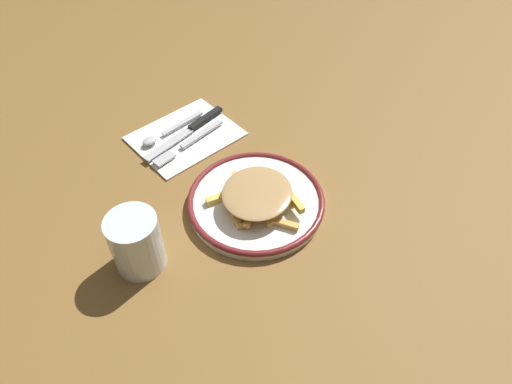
% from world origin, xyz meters
% --- Properties ---
extents(ground_plane, '(2.60, 2.60, 0.00)m').
position_xyz_m(ground_plane, '(0.00, 0.00, 0.00)').
color(ground_plane, brown).
extents(plate, '(0.24, 0.24, 0.02)m').
position_xyz_m(plate, '(0.00, 0.00, 0.01)').
color(plate, white).
rests_on(plate, ground_plane).
extents(fries_heap, '(0.17, 0.17, 0.04)m').
position_xyz_m(fries_heap, '(-0.00, 0.01, 0.04)').
color(fries_heap, gold).
rests_on(fries_heap, plate).
extents(napkin, '(0.17, 0.21, 0.01)m').
position_xyz_m(napkin, '(0.24, -0.03, 0.00)').
color(napkin, white).
rests_on(napkin, ground_plane).
extents(fork, '(0.03, 0.18, 0.01)m').
position_xyz_m(fork, '(0.21, -0.02, 0.01)').
color(fork, silver).
rests_on(fork, napkin).
extents(knife, '(0.03, 0.21, 0.01)m').
position_xyz_m(knife, '(0.24, -0.05, 0.01)').
color(knife, black).
rests_on(knife, napkin).
extents(spoon, '(0.02, 0.15, 0.01)m').
position_xyz_m(spoon, '(0.26, 0.01, 0.01)').
color(spoon, silver).
rests_on(spoon, napkin).
extents(water_glass, '(0.08, 0.08, 0.10)m').
position_xyz_m(water_glass, '(0.04, 0.22, 0.05)').
color(water_glass, silver).
rests_on(water_glass, ground_plane).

